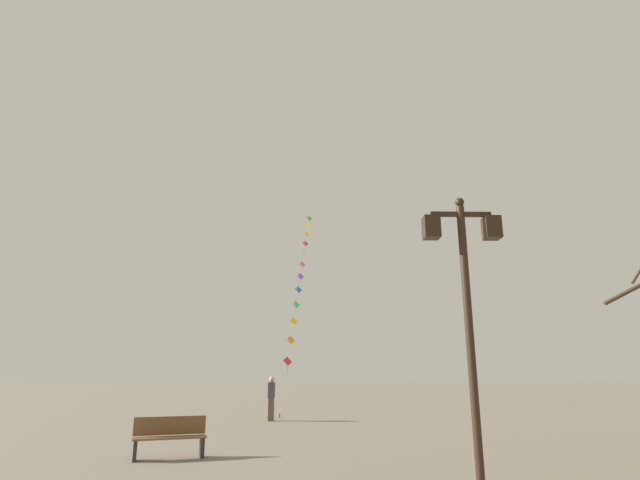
{
  "coord_description": "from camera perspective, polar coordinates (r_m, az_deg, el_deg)",
  "views": [
    {
      "loc": [
        -0.94,
        -0.11,
        1.89
      ],
      "look_at": [
        -0.45,
        19.86,
        7.19
      ],
      "focal_mm": 27.96,
      "sensor_mm": 36.0,
      "label": 1
    }
  ],
  "objects": [
    {
      "name": "park_bench",
      "position": [
        12.58,
        -16.83,
        -20.82
      ],
      "size": [
        1.66,
        0.91,
        0.89
      ],
      "rotation": [
        0.0,
        0.0,
        0.31
      ],
      "color": "brown",
      "rests_on": "ground_plane"
    },
    {
      "name": "ground_plane",
      "position": [
        20.22,
        1.36,
        -20.2
      ],
      "size": [
        160.0,
        160.0,
        0.0
      ],
      "primitive_type": "plane",
      "color": "#756B5B"
    },
    {
      "name": "kite_flyer",
      "position": [
        21.04,
        -5.59,
        -17.46
      ],
      "size": [
        0.27,
        0.62,
        1.71
      ],
      "rotation": [
        0.0,
        0.0,
        1.49
      ],
      "color": "brown",
      "rests_on": "ground_plane"
    },
    {
      "name": "twin_lantern_lamp_post",
      "position": [
        8.96,
        16.32,
        -4.53
      ],
      "size": [
        1.36,
        0.28,
        4.92
      ],
      "color": "black",
      "rests_on": "ground_plane"
    },
    {
      "name": "kite_train",
      "position": [
        32.77,
        -2.27,
        -4.31
      ],
      "size": [
        1.5,
        18.79,
        14.91
      ],
      "color": "brown",
      "rests_on": "ground_plane"
    }
  ]
}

